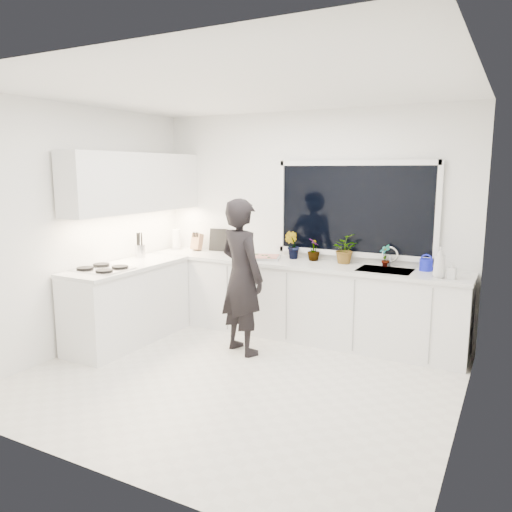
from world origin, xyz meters
The scene contains 25 objects.
floor centered at (0.00, 0.00, -0.01)m, with size 4.00×3.50×0.02m, color beige.
wall_back centered at (0.00, 1.76, 1.35)m, with size 4.00×0.02×2.70m, color white.
wall_left centered at (-2.01, 0.00, 1.35)m, with size 0.02×3.50×2.70m, color white.
wall_right centered at (2.01, 0.00, 1.35)m, with size 0.02×3.50×2.70m, color white.
ceiling centered at (0.00, 0.00, 2.71)m, with size 4.00×3.50×0.02m, color white.
window centered at (0.60, 1.73, 1.55)m, with size 1.80×0.02×1.00m, color black.
base_cabinets_back centered at (0.00, 1.45, 0.44)m, with size 3.92×0.58×0.88m, color white.
base_cabinets_left centered at (-1.67, 0.35, 0.44)m, with size 0.58×1.60×0.88m, color white.
countertop_back centered at (0.00, 1.44, 0.90)m, with size 3.94×0.62×0.04m, color silver.
countertop_left centered at (-1.67, 0.35, 0.90)m, with size 0.62×1.60×0.04m, color silver.
upper_cabinets centered at (-1.79, 0.70, 1.85)m, with size 0.34×2.10×0.70m, color white.
sink centered at (1.05, 1.45, 0.87)m, with size 0.58×0.42×0.14m, color silver.
faucet centered at (1.05, 1.65, 1.03)m, with size 0.03×0.03×0.22m, color silver.
stovetop centered at (-1.69, 0.00, 0.94)m, with size 0.56×0.48×0.03m, color black.
person centered at (-0.32, 0.67, 0.85)m, with size 0.62×0.41×1.70m, color black.
pizza_tray centered at (-0.48, 1.42, 0.94)m, with size 0.48×0.35×0.03m, color #B8B7BC.
pizza centered at (-0.48, 1.42, 0.95)m, with size 0.44×0.31×0.01m, color red.
watering_can centered at (1.45, 1.61, 0.98)m, with size 0.14×0.14×0.13m, color #151DCC.
paper_towel_roll centered at (-1.85, 1.55, 1.05)m, with size 0.11×0.11×0.26m, color white.
knife_block centered at (-1.54, 1.59, 1.03)m, with size 0.13×0.10×0.22m, color olive.
utensil_crock centered at (-1.85, 0.80, 1.00)m, with size 0.13×0.13×0.16m, color silver.
picture_frame_large centered at (-1.07, 1.69, 1.06)m, with size 0.22×0.02×0.28m, color black.
picture_frame_small centered at (-1.26, 1.69, 1.07)m, with size 0.25×0.02×0.30m, color black.
herb_plants centered at (0.37, 1.61, 1.08)m, with size 1.31×0.40×0.34m.
soap_bottles centered at (1.65, 1.30, 1.07)m, with size 0.24×0.15×0.32m.
Camera 1 is at (2.31, -3.95, 2.01)m, focal length 35.00 mm.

